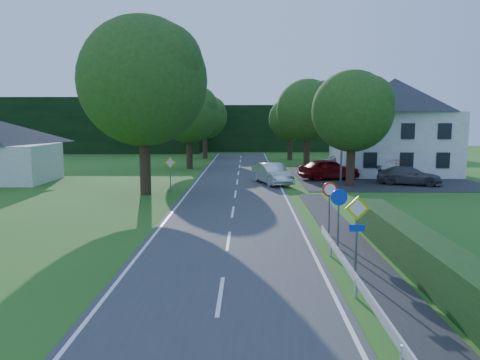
{
  "coord_description": "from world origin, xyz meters",
  "views": [
    {
      "loc": [
        0.75,
        -6.78,
        5.07
      ],
      "look_at": [
        0.42,
        16.33,
        2.0
      ],
      "focal_mm": 35.0,
      "sensor_mm": 36.0,
      "label": 1
    }
  ],
  "objects_px": {
    "parasol": "(396,171)",
    "motorcycle": "(259,173)",
    "parked_car_red": "(329,169)",
    "streetlight": "(340,126)",
    "moving_car": "(272,174)",
    "parked_car_grey": "(409,176)",
    "parked_car_silver_b": "(401,168)",
    "parked_car_silver_a": "(349,163)"
  },
  "relations": [
    {
      "from": "parasol",
      "to": "motorcycle",
      "type": "bearing_deg",
      "value": 169.16
    },
    {
      "from": "motorcycle",
      "to": "parked_car_red",
      "type": "relative_size",
      "value": 0.38
    },
    {
      "from": "streetlight",
      "to": "moving_car",
      "type": "xyz_separation_m",
      "value": [
        -5.36,
        -1.16,
        -3.63
      ]
    },
    {
      "from": "parked_car_grey",
      "to": "parked_car_silver_b",
      "type": "relative_size",
      "value": 0.99
    },
    {
      "from": "parked_car_silver_a",
      "to": "parked_car_silver_b",
      "type": "relative_size",
      "value": 1.02
    },
    {
      "from": "parked_car_red",
      "to": "parked_car_silver_b",
      "type": "distance_m",
      "value": 7.09
    },
    {
      "from": "parked_car_silver_b",
      "to": "parasol",
      "type": "height_order",
      "value": "parasol"
    },
    {
      "from": "streetlight",
      "to": "parked_car_silver_b",
      "type": "relative_size",
      "value": 1.67
    },
    {
      "from": "moving_car",
      "to": "parasol",
      "type": "height_order",
      "value": "parasol"
    },
    {
      "from": "moving_car",
      "to": "parked_car_silver_b",
      "type": "relative_size",
      "value": 1.0
    },
    {
      "from": "streetlight",
      "to": "motorcycle",
      "type": "bearing_deg",
      "value": 166.25
    },
    {
      "from": "parked_car_silver_a",
      "to": "parasol",
      "type": "xyz_separation_m",
      "value": [
        2.06,
        -7.4,
        0.15
      ]
    },
    {
      "from": "motorcycle",
      "to": "parked_car_grey",
      "type": "xyz_separation_m",
      "value": [
        11.29,
        -2.87,
        0.19
      ]
    },
    {
      "from": "parasol",
      "to": "parked_car_silver_b",
      "type": "bearing_deg",
      "value": 67.66
    },
    {
      "from": "motorcycle",
      "to": "parked_car_grey",
      "type": "bearing_deg",
      "value": -20.14
    },
    {
      "from": "parked_car_silver_b",
      "to": "parasol",
      "type": "distance_m",
      "value": 4.87
    },
    {
      "from": "parked_car_red",
      "to": "parked_car_grey",
      "type": "xyz_separation_m",
      "value": [
        5.53,
        -3.02,
        -0.16
      ]
    },
    {
      "from": "parked_car_red",
      "to": "parasol",
      "type": "xyz_separation_m",
      "value": [
        4.84,
        -2.18,
        0.11
      ]
    },
    {
      "from": "moving_car",
      "to": "parked_car_red",
      "type": "distance_m",
      "value": 5.63
    },
    {
      "from": "streetlight",
      "to": "parasol",
      "type": "height_order",
      "value": "streetlight"
    },
    {
      "from": "parked_car_red",
      "to": "parked_car_silver_a",
      "type": "height_order",
      "value": "parked_car_red"
    },
    {
      "from": "streetlight",
      "to": "parked_car_grey",
      "type": "distance_m",
      "value": 6.41
    },
    {
      "from": "motorcycle",
      "to": "parked_car_red",
      "type": "height_order",
      "value": "parked_car_red"
    },
    {
      "from": "streetlight",
      "to": "parked_car_grey",
      "type": "bearing_deg",
      "value": -14.89
    },
    {
      "from": "moving_car",
      "to": "parasol",
      "type": "distance_m",
      "value": 9.73
    },
    {
      "from": "motorcycle",
      "to": "parked_car_grey",
      "type": "height_order",
      "value": "parked_car_grey"
    },
    {
      "from": "streetlight",
      "to": "parked_car_grey",
      "type": "height_order",
      "value": "streetlight"
    },
    {
      "from": "parked_car_red",
      "to": "parked_car_silver_a",
      "type": "bearing_deg",
      "value": -40.79
    },
    {
      "from": "streetlight",
      "to": "motorcycle",
      "type": "xyz_separation_m",
      "value": [
        -6.26,
        1.53,
        -3.92
      ]
    },
    {
      "from": "parked_car_silver_b",
      "to": "parked_car_grey",
      "type": "bearing_deg",
      "value": 163.07
    },
    {
      "from": "parked_car_silver_a",
      "to": "parked_car_silver_b",
      "type": "bearing_deg",
      "value": -117.61
    },
    {
      "from": "moving_car",
      "to": "parked_car_silver_a",
      "type": "distance_m",
      "value": 11.11
    },
    {
      "from": "streetlight",
      "to": "motorcycle",
      "type": "distance_m",
      "value": 7.55
    },
    {
      "from": "parked_car_red",
      "to": "parasol",
      "type": "bearing_deg",
      "value": -126.95
    },
    {
      "from": "moving_car",
      "to": "motorcycle",
      "type": "height_order",
      "value": "moving_car"
    },
    {
      "from": "streetlight",
      "to": "parked_car_silver_a",
      "type": "bearing_deg",
      "value": 71.68
    },
    {
      "from": "parked_car_silver_b",
      "to": "parasol",
      "type": "bearing_deg",
      "value": 153.03
    },
    {
      "from": "moving_car",
      "to": "parked_car_silver_b",
      "type": "distance_m",
      "value": 12.66
    },
    {
      "from": "parked_car_grey",
      "to": "parked_car_silver_a",
      "type": "bearing_deg",
      "value": 38.01
    },
    {
      "from": "motorcycle",
      "to": "parked_car_grey",
      "type": "relative_size",
      "value": 0.4
    },
    {
      "from": "parked_car_red",
      "to": "parked_car_silver_b",
      "type": "bearing_deg",
      "value": -83.61
    },
    {
      "from": "motorcycle",
      "to": "parked_car_silver_a",
      "type": "xyz_separation_m",
      "value": [
        8.55,
        5.37,
        0.3
      ]
    }
  ]
}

